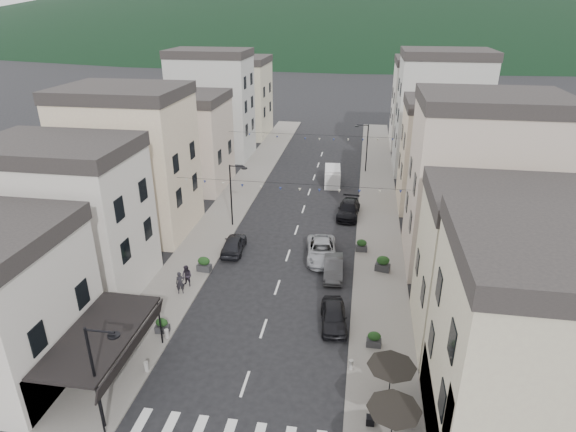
% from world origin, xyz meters
% --- Properties ---
extents(sidewalk_left, '(4.00, 76.00, 0.12)m').
position_xyz_m(sidewalk_left, '(-7.50, 32.00, 0.06)').
color(sidewalk_left, slate).
rests_on(sidewalk_left, ground).
extents(sidewalk_right, '(4.00, 76.00, 0.12)m').
position_xyz_m(sidewalk_right, '(7.50, 32.00, 0.06)').
color(sidewalk_right, slate).
rests_on(sidewalk_right, ground).
extents(hill_backdrop, '(640.00, 360.00, 70.00)m').
position_xyz_m(hill_backdrop, '(0.00, 300.00, 0.00)').
color(hill_backdrop, black).
rests_on(hill_backdrop, ground).
extents(bistro_building, '(10.00, 8.00, 10.00)m').
position_xyz_m(bistro_building, '(14.50, 4.00, 5.00)').
color(bistro_building, '#B9AC93').
rests_on(bistro_building, ground).
extents(boutique_awning, '(3.77, 7.50, 3.28)m').
position_xyz_m(boutique_awning, '(-7.25, 5.00, 3.11)').
color(boutique_awning, black).
rests_on(boutique_awning, ground).
extents(buildings_row_left, '(10.20, 54.16, 14.00)m').
position_xyz_m(buildings_row_left, '(-14.50, 37.75, 6.12)').
color(buildings_row_left, beige).
rests_on(buildings_row_left, ground).
extents(buildings_row_right, '(10.20, 54.16, 14.50)m').
position_xyz_m(buildings_row_right, '(14.50, 36.59, 6.32)').
color(buildings_row_right, '#B9AC93').
rests_on(buildings_row_right, ground).
extents(cafe_terrace, '(2.50, 8.10, 2.53)m').
position_xyz_m(cafe_terrace, '(7.70, 2.80, 2.36)').
color(cafe_terrace, black).
rests_on(cafe_terrace, ground).
extents(streetlamp_left_near, '(1.70, 0.56, 6.00)m').
position_xyz_m(streetlamp_left_near, '(-5.82, 2.00, 3.70)').
color(streetlamp_left_near, black).
rests_on(streetlamp_left_near, ground).
extents(streetlamp_left_far, '(1.70, 0.56, 6.00)m').
position_xyz_m(streetlamp_left_far, '(-5.82, 26.00, 3.70)').
color(streetlamp_left_far, black).
rests_on(streetlamp_left_far, ground).
extents(streetlamp_right_far, '(1.70, 0.56, 6.00)m').
position_xyz_m(streetlamp_right_far, '(5.82, 44.00, 3.70)').
color(streetlamp_right_far, black).
rests_on(streetlamp_right_far, ground).
extents(bollards, '(11.66, 10.26, 0.60)m').
position_xyz_m(bollards, '(0.00, 5.50, 0.42)').
color(bollards, gray).
rests_on(bollards, ground).
extents(bunting_near, '(19.00, 0.28, 0.62)m').
position_xyz_m(bunting_near, '(0.00, 22.00, 5.65)').
color(bunting_near, black).
rests_on(bunting_near, ground).
extents(bunting_far, '(19.00, 0.28, 0.62)m').
position_xyz_m(bunting_far, '(0.00, 38.00, 5.65)').
color(bunting_far, black).
rests_on(bunting_far, ground).
extents(parked_car_a, '(2.10, 4.22, 1.38)m').
position_xyz_m(parked_car_a, '(4.42, 12.11, 0.69)').
color(parked_car_a, black).
rests_on(parked_car_a, ground).
extents(parked_car_b, '(1.65, 4.16, 1.35)m').
position_xyz_m(parked_car_b, '(3.95, 18.41, 0.67)').
color(parked_car_b, '#323235').
rests_on(parked_car_b, ground).
extents(parked_car_c, '(3.04, 5.51, 1.46)m').
position_xyz_m(parked_car_c, '(2.80, 20.93, 0.73)').
color(parked_car_c, '#9B9DA4').
rests_on(parked_car_c, ground).
extents(parked_car_d, '(2.32, 5.01, 1.42)m').
position_xyz_m(parked_car_d, '(4.60, 30.03, 0.71)').
color(parked_car_d, black).
rests_on(parked_car_d, ground).
extents(parked_car_e, '(1.96, 4.29, 1.42)m').
position_xyz_m(parked_car_e, '(-4.60, 20.95, 0.71)').
color(parked_car_e, black).
rests_on(parked_car_e, ground).
extents(delivery_van, '(2.07, 4.54, 2.12)m').
position_xyz_m(delivery_van, '(2.33, 39.01, 1.04)').
color(delivery_van, silver).
rests_on(delivery_van, ground).
extents(pedestrian_a, '(0.72, 0.62, 1.68)m').
position_xyz_m(pedestrian_a, '(-6.66, 13.98, 0.96)').
color(pedestrian_a, black).
rests_on(pedestrian_a, sidewalk_left).
extents(pedestrian_b, '(0.95, 0.83, 1.67)m').
position_xyz_m(pedestrian_b, '(-6.52, 14.98, 0.95)').
color(pedestrian_b, '#251F29').
rests_on(pedestrian_b, sidewalk_left).
extents(planter_la, '(0.95, 0.60, 1.00)m').
position_xyz_m(planter_la, '(-6.21, 9.52, 0.60)').
color(planter_la, '#29292B').
rests_on(planter_la, sidewalk_left).
extents(planter_lb, '(1.14, 0.71, 1.21)m').
position_xyz_m(planter_lb, '(-6.00, 17.29, 0.71)').
color(planter_lb, '#2F2F31').
rests_on(planter_lb, sidewalk_left).
extents(planter_ra, '(0.92, 0.52, 1.01)m').
position_xyz_m(planter_ra, '(6.99, 10.24, 0.61)').
color(planter_ra, '#2E2E30').
rests_on(planter_ra, sidewalk_right).
extents(planter_rb, '(1.23, 0.85, 1.26)m').
position_xyz_m(planter_rb, '(7.70, 19.51, 0.73)').
color(planter_rb, '#2A2A2C').
rests_on(planter_rb, sidewalk_right).
extents(planter_rc, '(0.99, 0.60, 1.07)m').
position_xyz_m(planter_rc, '(6.00, 22.54, 0.64)').
color(planter_rc, '#313134').
rests_on(planter_rc, sidewalk_right).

